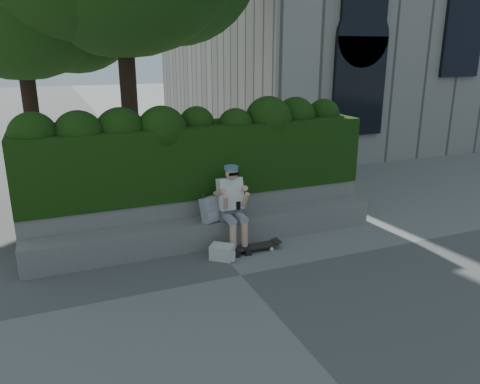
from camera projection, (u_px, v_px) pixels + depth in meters
name	position (u px, v px, depth m)	size (l,w,h in m)	color
ground	(241.00, 275.00, 6.86)	(80.00, 80.00, 0.00)	slate
bench_ledge	(213.00, 232.00, 7.90)	(6.00, 0.45, 0.45)	gray
planter_wall	(204.00, 214.00, 8.28)	(6.00, 0.50, 0.75)	gray
hedge	(198.00, 158.00, 8.19)	(6.00, 1.00, 1.20)	black
person	(232.00, 203.00, 7.69)	(0.40, 0.76, 1.38)	gray
skateboard	(252.00, 247.00, 7.65)	(0.88, 0.22, 0.09)	black
backpack_plaid	(210.00, 210.00, 7.66)	(0.28, 0.15, 0.42)	silver
backpack_ground	(222.00, 252.00, 7.37)	(0.36, 0.25, 0.23)	silver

